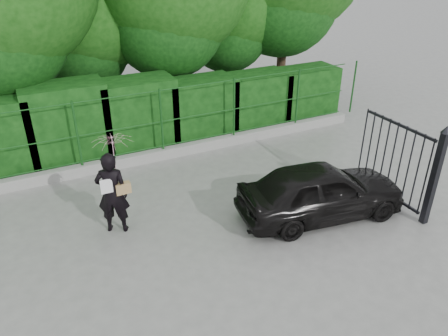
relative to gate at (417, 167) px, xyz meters
name	(u,v)px	position (x,y,z in m)	size (l,w,h in m)	color
ground	(218,249)	(-4.60, 0.72, -1.19)	(80.00, 80.00, 0.00)	gray
kerb	(151,156)	(-4.60, 5.22, -1.04)	(14.00, 0.25, 0.30)	#9E9E99
fence	(155,121)	(-4.38, 5.22, 0.01)	(14.13, 0.06, 1.80)	#154A17
hedge	(133,118)	(-4.75, 6.22, -0.19)	(14.20, 1.20, 2.29)	black
gate	(417,167)	(0.00, 0.00, 0.00)	(0.22, 2.33, 2.36)	black
woman	(113,174)	(-6.23, 2.35, 0.18)	(0.97, 0.85, 2.22)	black
car	(321,191)	(-1.95, 0.83, -0.53)	(1.54, 3.83, 1.31)	black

